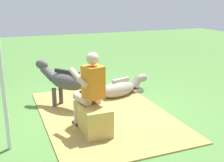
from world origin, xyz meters
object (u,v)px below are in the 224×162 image
Objects in this scene: pony_standing at (64,81)px; tent_pole_left at (2,76)px; pony_lying at (121,88)px; hay_bale at (95,120)px; person_seated at (90,88)px.

pony_standing is 1.85m from tent_pole_left.
tent_pole_left reaches higher than pony_standing.
pony_standing is 0.86× the size of pony_lying.
hay_bale is at bearing -89.93° from tent_pole_left.
tent_pole_left is (-1.57, 2.50, 0.94)m from pony_lying.
hay_bale is 1.61m from tent_pole_left.
hay_bale is at bearing -171.31° from pony_standing.
person_seated is 1.92m from pony_lying.
person_seated reaches higher than pony_lying.
hay_bale is 1.95m from pony_lying.
pony_lying is at bearing -80.38° from pony_standing.
pony_lying is (1.57, -1.15, -0.05)m from hay_bale.
pony_lying is (1.41, -1.18, -0.57)m from person_seated.
person_seated is at bearing -171.48° from pony_standing.
tent_pole_left is (-0.00, 1.35, 0.89)m from hay_bale.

